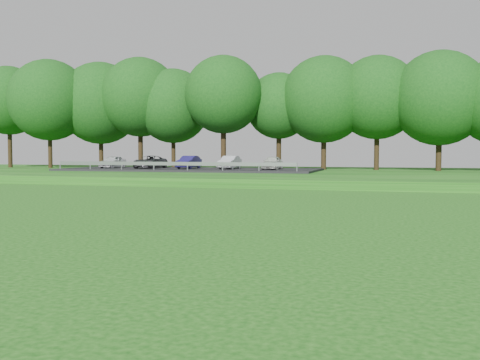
# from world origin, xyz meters

# --- Properties ---
(berm) EXTENTS (130.00, 30.00, 0.60)m
(berm) POSITION_xyz_m (0.00, 34.00, 0.30)
(berm) COLOR #0E420C
(berm) RESTS_ON ground
(treeline) EXTENTS (104.00, 7.00, 15.00)m
(treeline) POSITION_xyz_m (0.00, 38.00, 8.10)
(treeline) COLOR #0D3B10
(treeline) RESTS_ON berm
(parking_lot) EXTENTS (24.00, 9.00, 1.38)m
(parking_lot) POSITION_xyz_m (-24.25, 32.80, 1.02)
(parking_lot) COLOR black
(parking_lot) RESTS_ON berm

